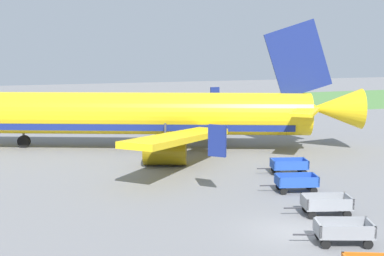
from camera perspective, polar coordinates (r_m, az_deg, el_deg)
name	(u,v)px	position (r m, az deg, el deg)	size (l,w,h in m)	color
ground_plane	(292,232)	(25.69, 11.19, -11.36)	(220.00, 220.00, 0.00)	slate
grass_strip	(102,108)	(76.77, -10.02, 2.17)	(220.00, 28.00, 0.06)	#518442
airplane	(151,114)	(45.15, -4.63, 1.52)	(36.15, 29.48, 11.34)	yellow
baggage_cart_second_in_row	(343,231)	(24.56, 16.59, -11.03)	(3.59, 2.17, 1.07)	gray
baggage_cart_third_in_row	(326,204)	(28.33, 14.80, -8.28)	(3.62, 2.04, 1.07)	gray
baggage_cart_fourth_in_row	(296,182)	(32.41, 11.59, -5.98)	(3.62, 2.00, 1.07)	#234CB2
baggage_cart_far_end	(289,166)	(36.77, 10.81, -4.19)	(3.62, 2.01, 1.07)	#234CB2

